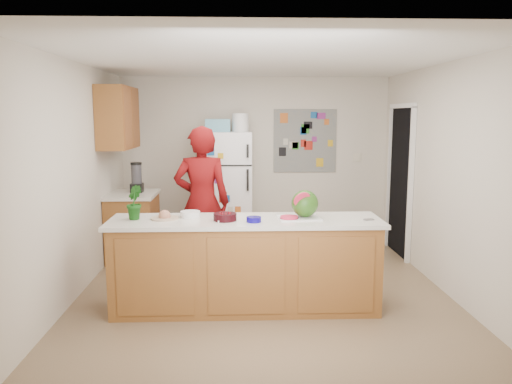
{
  "coord_description": "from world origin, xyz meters",
  "views": [
    {
      "loc": [
        -0.28,
        -5.31,
        1.93
      ],
      "look_at": [
        -0.07,
        0.2,
        1.08
      ],
      "focal_mm": 35.0,
      "sensor_mm": 36.0,
      "label": 1
    }
  ],
  "objects_px": {
    "refrigerator": "(226,190)",
    "cherry_bowl": "(225,217)",
    "person": "(202,203)",
    "watermelon": "(305,204)"
  },
  "relations": [
    {
      "from": "watermelon",
      "to": "cherry_bowl",
      "type": "xyz_separation_m",
      "value": [
        -0.79,
        -0.09,
        -0.11
      ]
    },
    {
      "from": "person",
      "to": "cherry_bowl",
      "type": "relative_size",
      "value": 8.07
    },
    {
      "from": "watermelon",
      "to": "cherry_bowl",
      "type": "relative_size",
      "value": 1.19
    },
    {
      "from": "cherry_bowl",
      "to": "person",
      "type": "bearing_deg",
      "value": 105.25
    },
    {
      "from": "refrigerator",
      "to": "person",
      "type": "bearing_deg",
      "value": -100.6
    },
    {
      "from": "refrigerator",
      "to": "watermelon",
      "type": "distance_m",
      "value": 2.5
    },
    {
      "from": "watermelon",
      "to": "person",
      "type": "bearing_deg",
      "value": 137.21
    },
    {
      "from": "refrigerator",
      "to": "cherry_bowl",
      "type": "bearing_deg",
      "value": -88.83
    },
    {
      "from": "person",
      "to": "watermelon",
      "type": "bearing_deg",
      "value": 136.54
    },
    {
      "from": "person",
      "to": "cherry_bowl",
      "type": "xyz_separation_m",
      "value": [
        0.3,
        -1.1,
        0.05
      ]
    }
  ]
}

